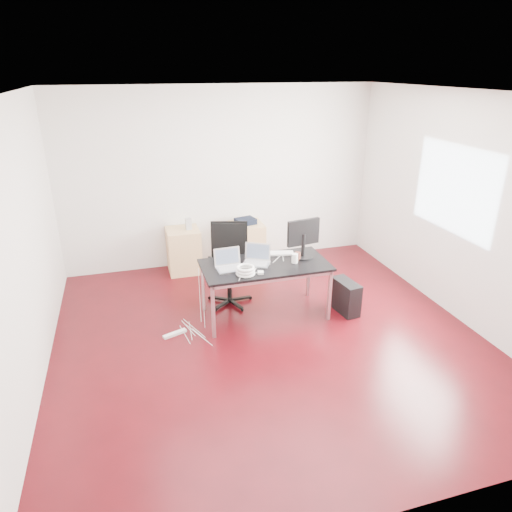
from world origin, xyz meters
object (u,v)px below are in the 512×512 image
object	(u,v)px
desk	(265,268)
filing_cabinet_left	(184,250)
pc_tower	(346,297)
filing_cabinet_right	(247,244)
office_chair	(229,260)

from	to	relation	value
desk	filing_cabinet_left	xyz separation A→B (m)	(-0.81, 1.69, -0.33)
desk	pc_tower	world-z (taller)	desk
filing_cabinet_right	pc_tower	size ratio (longest dim) A/B	1.56
pc_tower	desk	bearing A→B (deg)	160.89
office_chair	pc_tower	bearing A→B (deg)	-12.44
filing_cabinet_right	pc_tower	xyz separation A→B (m)	(0.83, -1.91, -0.13)
desk	filing_cabinet_right	distance (m)	1.73
office_chair	pc_tower	xyz separation A→B (m)	(1.40, -0.75, -0.39)
pc_tower	filing_cabinet_left	bearing A→B (deg)	126.90
desk	office_chair	distance (m)	0.64
filing_cabinet_right	desk	bearing A→B (deg)	-97.52
office_chair	filing_cabinet_right	world-z (taller)	office_chair
office_chair	pc_tower	size ratio (longest dim) A/B	2.40
filing_cabinet_left	pc_tower	xyz separation A→B (m)	(1.87, -1.91, -0.13)
desk	pc_tower	distance (m)	1.17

